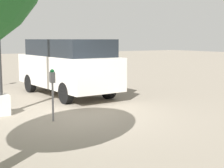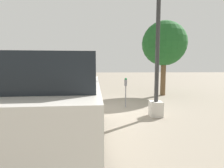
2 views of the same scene
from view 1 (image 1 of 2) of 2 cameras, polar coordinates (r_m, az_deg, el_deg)
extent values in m
plane|color=gray|center=(9.16, -6.17, -5.50)|extent=(80.00, 80.00, 0.00)
cylinder|color=gray|center=(8.70, -9.81, -2.96)|extent=(0.05, 0.05, 0.98)
cube|color=slate|center=(8.61, -9.90, 1.09)|extent=(0.21, 0.14, 0.26)
sphere|color=#14662D|center=(8.60, -9.92, 2.10)|extent=(0.11, 0.11, 0.11)
cube|color=beige|center=(9.77, -18.05, -3.36)|extent=(0.44, 0.44, 0.55)
cube|color=beige|center=(12.61, -7.53, 2.18)|extent=(4.87, 2.09, 1.10)
cube|color=black|center=(12.46, -7.34, 6.03)|extent=(3.90, 1.90, 0.59)
cube|color=orange|center=(14.53, -13.91, 1.13)|extent=(0.09, 0.12, 0.20)
cylinder|color=black|center=(13.68, -13.42, 0.13)|extent=(0.70, 0.26, 0.69)
cylinder|color=black|center=(14.36, -7.34, 0.62)|extent=(0.70, 0.26, 0.69)
cylinder|color=black|center=(11.00, -7.67, -1.49)|extent=(0.70, 0.26, 0.69)
cylinder|color=black|center=(11.84, -0.62, -0.79)|extent=(0.70, 0.26, 0.69)
camera|label=2|loc=(16.05, -17.21, 6.44)|focal=28.00mm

